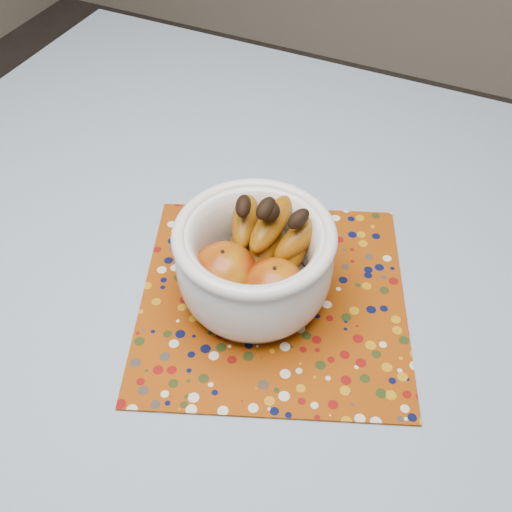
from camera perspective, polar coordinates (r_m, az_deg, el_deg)
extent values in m
plane|color=#2D2826|center=(1.54, -2.64, -20.91)|extent=(4.00, 4.00, 0.00)
cube|color=brown|center=(0.91, -4.22, -3.55)|extent=(1.20, 1.20, 0.04)
cylinder|color=brown|center=(1.70, -11.08, 7.04)|extent=(0.06, 0.06, 0.71)
cube|color=#6480A7|center=(0.89, -4.30, -2.53)|extent=(1.32, 1.32, 0.01)
cube|color=#803407|center=(0.86, 1.62, -4.02)|extent=(0.48, 0.48, 0.00)
cylinder|color=white|center=(0.85, -0.14, -3.40)|extent=(0.11, 0.11, 0.01)
cylinder|color=white|center=(0.85, -0.14, -2.94)|extent=(0.16, 0.16, 0.01)
torus|color=white|center=(0.77, -0.16, 2.04)|extent=(0.21, 0.21, 0.02)
ellipsoid|color=#6D1704|center=(0.80, -3.08, -1.57)|extent=(0.09, 0.09, 0.08)
ellipsoid|color=#6D1704|center=(0.79, 1.72, -3.03)|extent=(0.08, 0.08, 0.08)
sphere|color=black|center=(0.78, 1.25, 4.31)|extent=(0.03, 0.03, 0.03)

